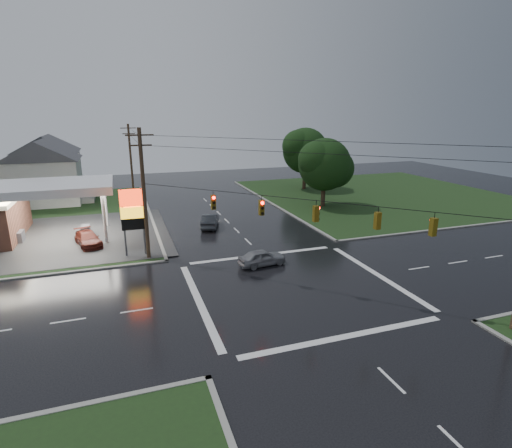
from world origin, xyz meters
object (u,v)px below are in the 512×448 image
object	(u,v)px
tree_ne_near	(325,165)
car_pump	(88,239)
tree_ne_far	(306,151)
house_far	(49,162)
car_north	(210,221)
car_crossing	(262,257)
utility_pole_nw	(144,193)
house_near	(44,171)
pylon_sign	(133,211)
utility_pole_n	(131,159)

from	to	relation	value
tree_ne_near	car_pump	xyz separation A→B (m)	(-28.76, -7.20, -4.90)
tree_ne_far	car_pump	distance (m)	37.53
tree_ne_near	house_far	bearing A→B (deg)	144.23
car_north	car_crossing	bearing A→B (deg)	115.46
house_far	tree_ne_near	size ratio (longest dim) A/B	1.23
house_far	car_north	world-z (taller)	house_far
utility_pole_nw	house_near	size ratio (longest dim) A/B	1.00
car_pump	pylon_sign	bearing A→B (deg)	-61.94
pylon_sign	car_crossing	xyz separation A→B (m)	(9.68, -5.76, -3.34)
tree_ne_near	car_north	xyz separation A→B (m)	(-16.53, -4.86, -4.82)
car_crossing	utility_pole_n	bearing A→B (deg)	7.92
utility_pole_nw	house_near	distance (m)	28.90
house_far	car_crossing	xyz separation A→B (m)	(21.13, -43.26, -3.73)
tree_ne_near	car_north	distance (m)	17.89
tree_ne_near	car_crossing	size ratio (longest dim) A/B	2.27
house_near	house_far	bearing A→B (deg)	94.76
pylon_sign	house_far	size ratio (longest dim) A/B	0.54
house_far	car_crossing	size ratio (longest dim) A/B	2.79
utility_pole_nw	car_north	bearing A→B (deg)	47.03
tree_ne_far	car_north	xyz separation A→B (m)	(-19.54, -16.86, -5.43)
utility_pole_n	house_near	world-z (taller)	utility_pole_n
utility_pole_nw	car_crossing	distance (m)	11.11
house_near	car_north	xyz separation A→B (m)	(18.57, -18.86, -3.66)
pylon_sign	house_near	world-z (taller)	house_near
pylon_sign	car_crossing	bearing A→B (deg)	-30.76
tree_ne_near	car_crossing	xyz separation A→B (m)	(-14.96, -17.26, -4.89)
utility_pole_nw	car_north	size ratio (longest dim) A/B	2.44
house_far	tree_ne_near	xyz separation A→B (m)	(36.09, -26.01, 1.16)
tree_ne_far	utility_pole_nw	bearing A→B (deg)	-137.41
tree_ne_far	house_far	bearing A→B (deg)	160.29
pylon_sign	tree_ne_near	xyz separation A→B (m)	(24.64, 11.49, 1.55)
house_near	car_crossing	size ratio (longest dim) A/B	2.79
pylon_sign	utility_pole_n	size ratio (longest dim) A/B	0.57
pylon_sign	car_north	world-z (taller)	pylon_sign
utility_pole_nw	tree_ne_far	size ratio (longest dim) A/B	1.12
tree_ne_far	car_north	bearing A→B (deg)	-139.21
pylon_sign	tree_ne_far	xyz separation A→B (m)	(27.65, 23.49, 2.17)
house_near	car_crossing	bearing A→B (deg)	-57.22
tree_ne_near	tree_ne_far	size ratio (longest dim) A/B	0.92
tree_ne_near	tree_ne_far	bearing A→B (deg)	75.93
house_far	car_crossing	world-z (taller)	house_far
utility_pole_nw	utility_pole_n	world-z (taller)	utility_pole_nw
pylon_sign	car_crossing	world-z (taller)	pylon_sign
utility_pole_n	car_pump	distance (m)	24.25
utility_pole_n	car_crossing	distance (m)	34.71
pylon_sign	car_crossing	size ratio (longest dim) A/B	1.52
car_crossing	house_far	bearing A→B (deg)	19.32
utility_pole_nw	house_near	bearing A→B (deg)	113.37
car_crossing	house_near	bearing A→B (deg)	26.07
car_north	utility_pole_nw	bearing A→B (deg)	65.29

